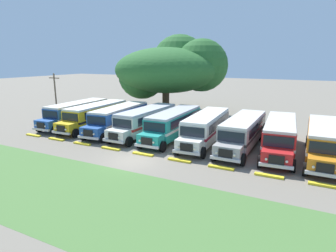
{
  "coord_description": "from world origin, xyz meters",
  "views": [
    {
      "loc": [
        12.81,
        -18.6,
        8.14
      ],
      "look_at": [
        0.0,
        6.47,
        1.6
      ],
      "focal_mm": 30.75,
      "sensor_mm": 36.0,
      "label": 1
    }
  ],
  "objects_px": {
    "parked_bus_slot_1": "(96,115)",
    "broad_shade_tree": "(172,68)",
    "parked_bus_slot_3": "(146,120)",
    "parked_bus_slot_7": "(280,134)",
    "parked_bus_slot_2": "(119,117)",
    "parked_bus_slot_4": "(173,123)",
    "utility_pole": "(56,95)",
    "parked_bus_slot_0": "(77,112)",
    "parked_bus_slot_5": "(206,127)",
    "parked_bus_slot_6": "(243,131)",
    "parked_bus_slot_8": "(324,140)"
  },
  "relations": [
    {
      "from": "parked_bus_slot_1",
      "to": "broad_shade_tree",
      "type": "relative_size",
      "value": 0.66
    },
    {
      "from": "parked_bus_slot_3",
      "to": "parked_bus_slot_7",
      "type": "distance_m",
      "value": 13.99
    },
    {
      "from": "parked_bus_slot_2",
      "to": "parked_bus_slot_3",
      "type": "height_order",
      "value": "same"
    },
    {
      "from": "parked_bus_slot_4",
      "to": "parked_bus_slot_7",
      "type": "xyz_separation_m",
      "value": [
        10.59,
        0.08,
        0.0
      ]
    },
    {
      "from": "parked_bus_slot_4",
      "to": "utility_pole",
      "type": "height_order",
      "value": "utility_pole"
    },
    {
      "from": "parked_bus_slot_0",
      "to": "parked_bus_slot_4",
      "type": "xyz_separation_m",
      "value": [
        13.72,
        -0.06,
        0.0
      ]
    },
    {
      "from": "parked_bus_slot_0",
      "to": "parked_bus_slot_2",
      "type": "bearing_deg",
      "value": 85.11
    },
    {
      "from": "parked_bus_slot_5",
      "to": "broad_shade_tree",
      "type": "xyz_separation_m",
      "value": [
        -10.4,
        13.24,
        5.25
      ]
    },
    {
      "from": "parked_bus_slot_2",
      "to": "parked_bus_slot_7",
      "type": "distance_m",
      "value": 17.52
    },
    {
      "from": "parked_bus_slot_2",
      "to": "parked_bus_slot_5",
      "type": "bearing_deg",
      "value": 85.81
    },
    {
      "from": "broad_shade_tree",
      "to": "parked_bus_slot_0",
      "type": "bearing_deg",
      "value": -117.99
    },
    {
      "from": "parked_bus_slot_6",
      "to": "utility_pole",
      "type": "height_order",
      "value": "utility_pole"
    },
    {
      "from": "parked_bus_slot_1",
      "to": "parked_bus_slot_2",
      "type": "bearing_deg",
      "value": 85.05
    },
    {
      "from": "parked_bus_slot_2",
      "to": "parked_bus_slot_8",
      "type": "relative_size",
      "value": 1.01
    },
    {
      "from": "broad_shade_tree",
      "to": "utility_pole",
      "type": "bearing_deg",
      "value": -132.57
    },
    {
      "from": "parked_bus_slot_1",
      "to": "parked_bus_slot_3",
      "type": "distance_m",
      "value": 7.13
    },
    {
      "from": "parked_bus_slot_4",
      "to": "parked_bus_slot_8",
      "type": "xyz_separation_m",
      "value": [
        14.06,
        -0.13,
        0.0
      ]
    },
    {
      "from": "parked_bus_slot_5",
      "to": "parked_bus_slot_2",
      "type": "bearing_deg",
      "value": -93.04
    },
    {
      "from": "parked_bus_slot_5",
      "to": "parked_bus_slot_0",
      "type": "bearing_deg",
      "value": -94.12
    },
    {
      "from": "parked_bus_slot_1",
      "to": "broad_shade_tree",
      "type": "distance_m",
      "value": 14.69
    },
    {
      "from": "parked_bus_slot_2",
      "to": "utility_pole",
      "type": "height_order",
      "value": "utility_pole"
    },
    {
      "from": "parked_bus_slot_7",
      "to": "utility_pole",
      "type": "xyz_separation_m",
      "value": [
        -28.67,
        0.75,
        1.82
      ]
    },
    {
      "from": "parked_bus_slot_2",
      "to": "broad_shade_tree",
      "type": "relative_size",
      "value": 0.67
    },
    {
      "from": "parked_bus_slot_6",
      "to": "parked_bus_slot_8",
      "type": "bearing_deg",
      "value": 90.22
    },
    {
      "from": "parked_bus_slot_0",
      "to": "utility_pole",
      "type": "height_order",
      "value": "utility_pole"
    },
    {
      "from": "parked_bus_slot_2",
      "to": "parked_bus_slot_0",
      "type": "bearing_deg",
      "value": -96.94
    },
    {
      "from": "parked_bus_slot_3",
      "to": "parked_bus_slot_4",
      "type": "bearing_deg",
      "value": 91.45
    },
    {
      "from": "parked_bus_slot_1",
      "to": "parked_bus_slot_6",
      "type": "distance_m",
      "value": 17.87
    },
    {
      "from": "parked_bus_slot_5",
      "to": "parked_bus_slot_7",
      "type": "distance_m",
      "value": 6.94
    },
    {
      "from": "parked_bus_slot_2",
      "to": "parked_bus_slot_3",
      "type": "xyz_separation_m",
      "value": [
        3.53,
        0.15,
        0.0
      ]
    },
    {
      "from": "parked_bus_slot_7",
      "to": "parked_bus_slot_6",
      "type": "bearing_deg",
      "value": -90.31
    },
    {
      "from": "parked_bus_slot_1",
      "to": "utility_pole",
      "type": "height_order",
      "value": "utility_pole"
    },
    {
      "from": "parked_bus_slot_5",
      "to": "utility_pole",
      "type": "distance_m",
      "value": 21.83
    },
    {
      "from": "parked_bus_slot_0",
      "to": "utility_pole",
      "type": "bearing_deg",
      "value": -102.87
    },
    {
      "from": "parked_bus_slot_6",
      "to": "utility_pole",
      "type": "distance_m",
      "value": 25.5
    },
    {
      "from": "parked_bus_slot_3",
      "to": "utility_pole",
      "type": "distance_m",
      "value": 14.82
    },
    {
      "from": "parked_bus_slot_4",
      "to": "parked_bus_slot_5",
      "type": "distance_m",
      "value": 3.65
    },
    {
      "from": "parked_bus_slot_4",
      "to": "parked_bus_slot_5",
      "type": "xyz_separation_m",
      "value": [
        3.65,
        -0.07,
        0.0
      ]
    },
    {
      "from": "parked_bus_slot_0",
      "to": "parked_bus_slot_6",
      "type": "xyz_separation_m",
      "value": [
        21.05,
        -0.21,
        0.0
      ]
    },
    {
      "from": "parked_bus_slot_7",
      "to": "utility_pole",
      "type": "distance_m",
      "value": 28.74
    },
    {
      "from": "parked_bus_slot_2",
      "to": "parked_bus_slot_4",
      "type": "distance_m",
      "value": 6.94
    },
    {
      "from": "parked_bus_slot_3",
      "to": "parked_bus_slot_0",
      "type": "bearing_deg",
      "value": -89.74
    },
    {
      "from": "parked_bus_slot_6",
      "to": "parked_bus_slot_7",
      "type": "xyz_separation_m",
      "value": [
        3.25,
        0.23,
        0.0
      ]
    },
    {
      "from": "parked_bus_slot_7",
      "to": "parked_bus_slot_2",
      "type": "bearing_deg",
      "value": -93.47
    },
    {
      "from": "parked_bus_slot_8",
      "to": "parked_bus_slot_7",
      "type": "bearing_deg",
      "value": -93.91
    },
    {
      "from": "parked_bus_slot_5",
      "to": "parked_bus_slot_7",
      "type": "height_order",
      "value": "same"
    },
    {
      "from": "utility_pole",
      "to": "broad_shade_tree",
      "type": "bearing_deg",
      "value": 47.43
    },
    {
      "from": "parked_bus_slot_0",
      "to": "parked_bus_slot_4",
      "type": "bearing_deg",
      "value": 86.96
    },
    {
      "from": "parked_bus_slot_4",
      "to": "utility_pole",
      "type": "relative_size",
      "value": 1.72
    },
    {
      "from": "parked_bus_slot_3",
      "to": "parked_bus_slot_6",
      "type": "xyz_separation_m",
      "value": [
        10.74,
        -0.11,
        0.0
      ]
    }
  ]
}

